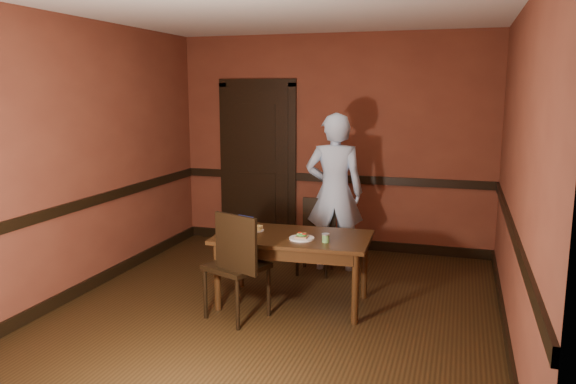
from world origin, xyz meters
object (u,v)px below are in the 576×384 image
Objects in this scene: chair_near at (237,264)px; cheese_saucer at (256,229)px; dining_table at (293,270)px; person at (334,192)px; sandwich_plate at (302,237)px; food_tub at (242,221)px; sauce_jar at (326,238)px; chair_far at (315,237)px.

cheese_saucer is at bearing -66.83° from chair_near.
cheese_saucer reaches higher than dining_table.
person is (0.13, 1.17, 0.55)m from dining_table.
sandwich_plate is 0.81m from food_tub.
chair_near is (-0.38, -0.45, 0.16)m from dining_table.
dining_table is at bearing -108.52° from chair_near.
chair_near is 4.29× the size of sandwich_plate.
person is at bearing 89.34° from sandwich_plate.
sauce_jar is at bearing -25.53° from dining_table.
chair_near reaches higher than sandwich_plate.
sandwich_plate is (0.11, -0.10, 0.35)m from dining_table.
chair_far is 1.21m from sauce_jar.
chair_far is at bearing -82.05° from chair_near.
cheese_saucer is (-0.40, 0.06, 0.36)m from dining_table.
chair_far is 3.61× the size of food_tub.
sandwich_plate is at bearing -83.24° from chair_far.
chair_far is at bearing 109.04° from sauce_jar.
sauce_jar is at bearing 89.66° from person.
person is 22.20× the size of sauce_jar.
chair_near is 4.37× the size of food_tub.
sauce_jar is 0.35× the size of food_tub.
person is (0.16, 0.21, 0.48)m from chair_far.
sandwich_plate is 0.24m from sauce_jar.
chair_far is (-0.03, 0.96, 0.07)m from dining_table.
cheese_saucer is (-0.53, -1.11, -0.19)m from person.
dining_table is 0.53m from sauce_jar.
chair_near is 0.56× the size of person.
chair_far is 5.00× the size of cheese_saucer.
chair_near reaches higher than chair_far.
person is 7.69× the size of sandwich_plate.
person reaches higher than chair_near.
food_tub is (-0.61, 0.25, 0.38)m from dining_table.
sauce_jar is at bearing -135.49° from chair_near.
cheese_saucer is (-0.51, 0.17, 0.00)m from sandwich_plate.
sauce_jar is (0.22, -1.32, -0.17)m from person.
person reaches higher than chair_far.
chair_near is (-0.35, -1.41, 0.09)m from chair_far.
person is 1.24m from cheese_saucer.
sandwich_plate is (-0.01, -1.28, -0.20)m from person.
food_tub is at bearing 153.88° from sandwich_plate.
sauce_jar is at bearing -10.15° from sandwich_plate.
chair_far reaches higher than food_tub.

